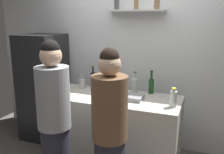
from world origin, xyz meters
name	(u,v)px	position (x,y,z in m)	size (l,w,h in m)	color
back_wall_assembly	(136,58)	(0.00, 1.25, 1.30)	(4.80, 0.32, 2.60)	white
refrigerator	(44,87)	(-1.39, 0.85, 0.82)	(0.60, 0.66, 1.65)	black
counter	(112,130)	(-0.09, 0.49, 0.46)	(1.70, 0.71, 0.93)	#B7B2A8
baking_pan	(129,97)	(0.13, 0.48, 0.95)	(0.34, 0.24, 0.05)	gray
utensil_holder	(82,83)	(-0.63, 0.71, 0.99)	(0.09, 0.09, 0.22)	#B2B2B7
wine_bottle_pale_glass	(135,85)	(0.12, 0.76, 1.03)	(0.08, 0.08, 0.28)	#B2BFB2
wine_bottle_amber_glass	(62,86)	(-0.73, 0.35, 1.04)	(0.07, 0.07, 0.29)	#472814
wine_bottle_dark_glass	(93,79)	(-0.50, 0.79, 1.05)	(0.07, 0.07, 0.32)	black
wine_bottle_green_glass	(151,85)	(0.33, 0.80, 1.04)	(0.07, 0.07, 0.30)	#19471E
water_bottle_plastic	(173,98)	(0.67, 0.39, 1.03)	(0.08, 0.08, 0.22)	silver
person_grey_hoodie	(55,123)	(-0.42, -0.29, 0.84)	(0.34, 0.34, 1.69)	#262633
person_brown_jacket	(110,135)	(0.18, -0.27, 0.81)	(0.34, 0.34, 1.64)	#262633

